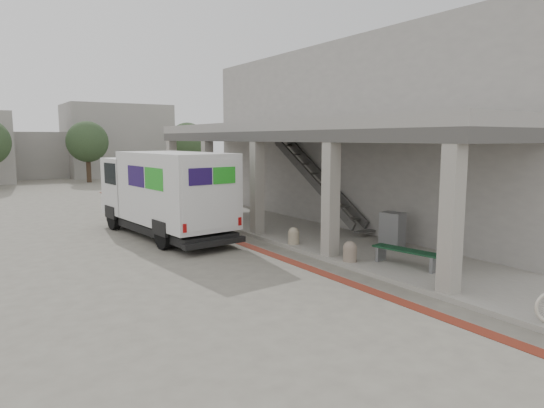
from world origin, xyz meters
TOP-DOWN VIEW (x-y plane):
  - ground at (0.00, 0.00)m, footprint 120.00×120.00m
  - bike_lane_stripe at (1.00, 2.00)m, footprint 0.35×40.00m
  - sidewalk at (4.00, 0.00)m, footprint 4.40×28.00m
  - transit_building at (6.83, 4.50)m, footprint 7.60×17.00m
  - distant_backdrop at (-2.84, 35.89)m, footprint 28.00×10.00m
  - tree_mid at (2.00, 30.00)m, footprint 3.20×3.20m
  - tree_right at (10.00, 29.00)m, footprint 3.20×3.20m
  - fedex_truck at (-0.66, 6.23)m, footprint 2.79×7.14m
  - bench at (2.99, -1.54)m, footprint 0.75×1.94m
  - bollard_near at (2.10, -0.35)m, footprint 0.37×0.37m
  - bollard_far at (2.10, 2.28)m, footprint 0.36×0.36m
  - utility_cabinet at (4.30, 0.20)m, footprint 0.63×0.75m

SIDE VIEW (x-z plane):
  - ground at x=0.00m, z-range 0.00..0.00m
  - bike_lane_stripe at x=1.00m, z-range 0.00..0.01m
  - sidewalk at x=4.00m, z-range 0.00..0.12m
  - bollard_far at x=2.10m, z-range 0.12..0.65m
  - bollard_near at x=2.10m, z-range 0.12..0.68m
  - bench at x=2.99m, z-range 0.22..0.66m
  - utility_cabinet at x=4.30m, z-range 0.12..1.21m
  - fedex_truck at x=-0.66m, z-range 0.10..3.07m
  - distant_backdrop at x=-2.84m, z-range -0.55..5.95m
  - tree_mid at x=2.00m, z-range 0.78..5.58m
  - tree_right at x=10.00m, z-range 0.78..5.58m
  - transit_building at x=6.83m, z-range -0.10..6.90m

